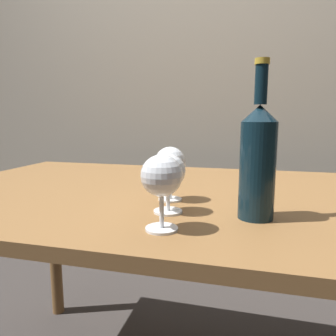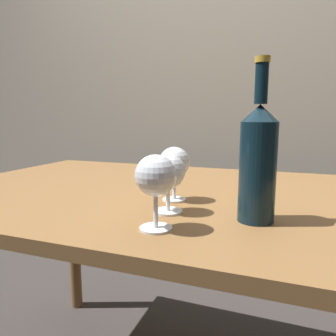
{
  "view_description": "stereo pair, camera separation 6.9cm",
  "coord_description": "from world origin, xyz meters",
  "px_view_note": "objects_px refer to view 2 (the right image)",
  "views": [
    {
      "loc": [
        0.23,
        -0.88,
        0.98
      ],
      "look_at": [
        0.06,
        -0.22,
        0.87
      ],
      "focal_mm": 33.13,
      "sensor_mm": 36.0,
      "label": 1
    },
    {
      "loc": [
        0.3,
        -0.86,
        0.98
      ],
      "look_at": [
        0.06,
        -0.22,
        0.87
      ],
      "focal_mm": 33.13,
      "sensor_mm": 36.0,
      "label": 2
    }
  ],
  "objects_px": {
    "wine_glass_pinot": "(156,178)",
    "wine_glass_white": "(168,173)",
    "wine_bottle": "(258,161)",
    "wine_glass_chardonnay": "(174,164)"
  },
  "relations": [
    {
      "from": "wine_glass_white",
      "to": "wine_bottle",
      "type": "bearing_deg",
      "value": 2.22
    },
    {
      "from": "wine_glass_pinot",
      "to": "wine_bottle",
      "type": "distance_m",
      "value": 0.22
    },
    {
      "from": "wine_glass_pinot",
      "to": "wine_glass_white",
      "type": "bearing_deg",
      "value": 98.17
    },
    {
      "from": "wine_glass_chardonnay",
      "to": "wine_glass_white",
      "type": "bearing_deg",
      "value": -78.59
    },
    {
      "from": "wine_glass_pinot",
      "to": "wine_glass_chardonnay",
      "type": "xyz_separation_m",
      "value": [
        -0.04,
        0.22,
        -0.0
      ]
    },
    {
      "from": "wine_glass_chardonnay",
      "to": "wine_bottle",
      "type": "relative_size",
      "value": 0.43
    },
    {
      "from": "wine_glass_pinot",
      "to": "wine_bottle",
      "type": "height_order",
      "value": "wine_bottle"
    },
    {
      "from": "wine_glass_pinot",
      "to": "wine_glass_chardonnay",
      "type": "distance_m",
      "value": 0.22
    },
    {
      "from": "wine_glass_pinot",
      "to": "wine_glass_white",
      "type": "distance_m",
      "value": 0.11
    },
    {
      "from": "wine_glass_white",
      "to": "wine_glass_chardonnay",
      "type": "xyz_separation_m",
      "value": [
        -0.02,
        0.1,
        0.01
      ]
    }
  ]
}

